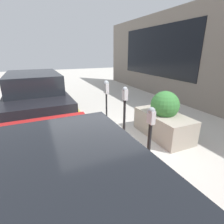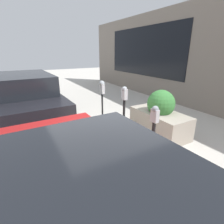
% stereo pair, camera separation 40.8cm
% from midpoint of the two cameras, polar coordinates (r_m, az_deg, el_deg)
% --- Properties ---
extents(ground_plane, '(40.00, 40.00, 0.00)m').
position_cam_midpoint_polar(ground_plane, '(4.40, -4.11, -11.23)').
color(ground_plane, beige).
extents(curb_strip, '(19.00, 0.16, 0.04)m').
position_cam_midpoint_polar(curb_strip, '(4.37, -5.08, -11.25)').
color(curb_strip, gold).
rests_on(curb_strip, ground_plane).
extents(parking_meter_nearest, '(0.16, 0.13, 1.27)m').
position_cam_midpoint_polar(parking_meter_nearest, '(3.44, 10.20, -4.98)').
color(parking_meter_nearest, black).
rests_on(parking_meter_nearest, ground_plane).
extents(parking_meter_second, '(0.14, 0.12, 1.47)m').
position_cam_midpoint_polar(parking_meter_second, '(4.14, 1.17, 1.88)').
color(parking_meter_second, black).
rests_on(parking_meter_second, ground_plane).
extents(parking_meter_middle, '(0.19, 0.16, 1.43)m').
position_cam_midpoint_polar(parking_meter_middle, '(5.15, -5.55, 6.59)').
color(parking_meter_middle, black).
rests_on(parking_meter_middle, ground_plane).
extents(planter_box, '(1.68, 0.83, 1.26)m').
position_cam_midpoint_polar(planter_box, '(4.98, 13.08, -1.59)').
color(planter_box, '#A39989').
rests_on(planter_box, ground_plane).
extents(parked_car_middle, '(4.80, 1.90, 1.57)m').
position_cam_midpoint_polar(parked_car_middle, '(6.49, -28.00, 4.38)').
color(parked_car_middle, black).
rests_on(parked_car_middle, ground_plane).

